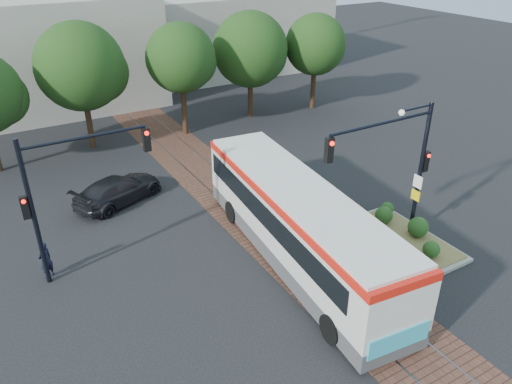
# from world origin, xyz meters

# --- Properties ---
(ground) EXTENTS (120.00, 120.00, 0.00)m
(ground) POSITION_xyz_m (0.00, 0.00, 0.00)
(ground) COLOR black
(ground) RESTS_ON ground
(trackbed) EXTENTS (3.60, 40.00, 0.02)m
(trackbed) POSITION_xyz_m (0.00, 4.00, 0.01)
(trackbed) COLOR brown
(trackbed) RESTS_ON ground
(tree_row) EXTENTS (26.40, 5.60, 7.67)m
(tree_row) POSITION_xyz_m (1.21, 16.42, 4.85)
(tree_row) COLOR #382314
(tree_row) RESTS_ON ground
(warehouses) EXTENTS (40.00, 13.00, 8.00)m
(warehouses) POSITION_xyz_m (-0.53, 28.75, 3.81)
(warehouses) COLOR #ADA899
(warehouses) RESTS_ON ground
(city_bus) EXTENTS (3.86, 12.80, 3.37)m
(city_bus) POSITION_xyz_m (-0.32, 0.29, 1.88)
(city_bus) COLOR #444346
(city_bus) RESTS_ON ground
(traffic_island) EXTENTS (2.20, 5.20, 1.13)m
(traffic_island) POSITION_xyz_m (4.82, -0.90, 0.33)
(traffic_island) COLOR gray
(traffic_island) RESTS_ON ground
(signal_pole_main) EXTENTS (5.49, 0.46, 6.00)m
(signal_pole_main) POSITION_xyz_m (3.86, -0.81, 4.16)
(signal_pole_main) COLOR black
(signal_pole_main) RESTS_ON ground
(signal_pole_left) EXTENTS (4.99, 0.34, 6.00)m
(signal_pole_left) POSITION_xyz_m (-8.37, 4.00, 3.86)
(signal_pole_left) COLOR black
(signal_pole_left) RESTS_ON ground
(officer) EXTENTS (0.69, 0.62, 1.58)m
(officer) POSITION_xyz_m (-9.45, 4.34, 0.79)
(officer) COLOR black
(officer) RESTS_ON ground
(parked_car) EXTENTS (5.08, 3.59, 1.37)m
(parked_car) POSITION_xyz_m (-5.19, 8.91, 0.68)
(parked_car) COLOR black
(parked_car) RESTS_ON ground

